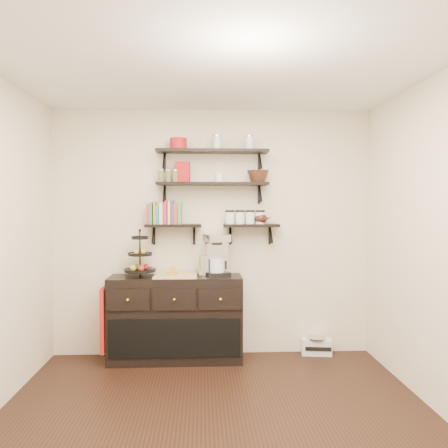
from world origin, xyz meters
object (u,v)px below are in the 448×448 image
sideboard (176,318)px  radio (316,346)px  fruit_stand (140,261)px  coffee_maker (217,256)px

sideboard → radio: bearing=4.5°
fruit_stand → coffee_maker: fruit_stand is taller
coffee_maker → radio: coffee_maker is taller
sideboard → fruit_stand: bearing=179.5°
fruit_stand → coffee_maker: (0.81, 0.03, 0.05)m
radio → coffee_maker: bearing=-167.3°
fruit_stand → coffee_maker: size_ratio=1.08×
radio → fruit_stand: bearing=-168.5°
sideboard → coffee_maker: bearing=3.9°
fruit_stand → coffee_maker: bearing=1.9°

